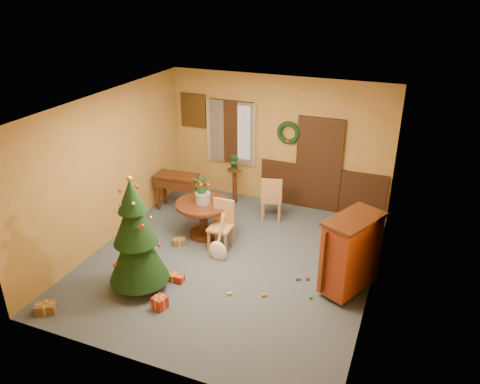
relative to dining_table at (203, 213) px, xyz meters
The scene contains 21 objects.
room_envelope 2.39m from the dining_table, 63.00° to the left, with size 5.50×5.50×5.50m.
dining_table is the anchor object (origin of this frame).
urn 0.33m from the dining_table, ahead, with size 0.30×0.30×0.22m, color slate.
centerpiece_plant 0.64m from the dining_table, ahead, with size 0.35×0.30×0.39m, color #1E4C23.
chair_near 0.56m from the dining_table, 25.31° to the right, with size 0.43×0.43×0.97m.
chair_far 1.55m from the dining_table, 48.28° to the left, with size 0.53×0.53×1.00m.
guitar 0.91m from the dining_table, 47.57° to the right, with size 0.35×0.17×0.83m, color #F6ECCD, non-canonical shape.
plant_stand 1.65m from the dining_table, 90.54° to the left, with size 0.32×0.32×0.83m.
stand_plant 1.73m from the dining_table, 90.54° to the left, with size 0.21×0.17×0.38m, color #19471E.
christmas_tree 2.00m from the dining_table, 97.20° to the right, with size 0.99×0.99×2.04m.
writing_desk 1.39m from the dining_table, 140.71° to the left, with size 0.96×0.53×0.83m.
sideboard 3.09m from the dining_table, 13.47° to the right, with size 0.95×1.20×1.36m.
gift_a 3.32m from the dining_table, 112.44° to the right, with size 0.35×0.32×0.16m.
gift_b 2.36m from the dining_table, 81.50° to the right, with size 0.25×0.25×0.20m.
gift_c 0.74m from the dining_table, 121.60° to the right, with size 0.29×0.27×0.13m.
gift_d 1.65m from the dining_table, 83.04° to the right, with size 0.36×0.15×0.13m.
toy_a 2.35m from the dining_table, 19.41° to the right, with size 0.08×0.05×0.05m, color #2845AF.
toy_b 2.80m from the dining_table, 25.42° to the right, with size 0.06×0.06×0.06m, color green.
toy_c 2.07m from the dining_table, 52.17° to the right, with size 0.08×0.05×0.05m, color gold.
toy_d 2.47m from the dining_table, 16.77° to the right, with size 0.06×0.06×0.06m, color red.
toy_e 2.32m from the dining_table, 38.51° to the right, with size 0.08×0.05×0.05m, color gold.
Camera 1 is at (2.89, -6.70, 4.77)m, focal length 35.00 mm.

